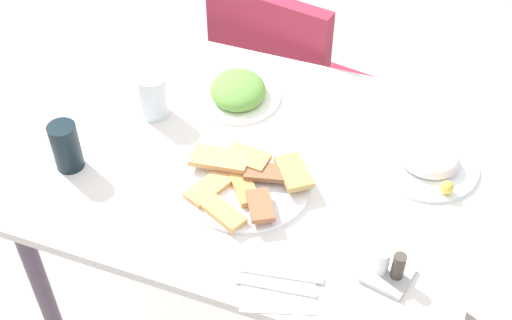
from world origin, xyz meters
The scene contains 11 objects.
dining_table centered at (0.00, 0.00, 0.67)m, with size 1.04×0.82×0.77m.
dining_chair centered at (-0.15, 0.61, 0.50)m, with size 0.49×0.49×0.89m.
pide_platter centered at (0.00, -0.10, 0.78)m, with size 0.30×0.30×0.04m.
salad_plate_greens centered at (-0.14, 0.19, 0.79)m, with size 0.22×0.22×0.06m.
salad_plate_rice centered at (0.38, 0.11, 0.79)m, with size 0.24×0.24×0.06m.
soda_can centered at (-0.42, -0.18, 0.83)m, with size 0.07×0.07×0.12m, color black.
drinking_glass centered at (-0.31, 0.06, 0.83)m, with size 0.08×0.08×0.12m, color silver.
paper_napkin centered at (0.16, -0.33, 0.77)m, with size 0.15×0.15×0.00m, color white.
fork centered at (0.16, -0.34, 0.77)m, with size 0.17×0.01×0.01m, color silver.
spoon centered at (0.16, -0.31, 0.77)m, with size 0.17×0.02×0.01m, color silver.
condiment_caddy centered at (0.36, -0.24, 0.79)m, with size 0.11×0.11×0.07m.
Camera 1 is at (0.40, -1.11, 1.91)m, focal length 48.11 mm.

